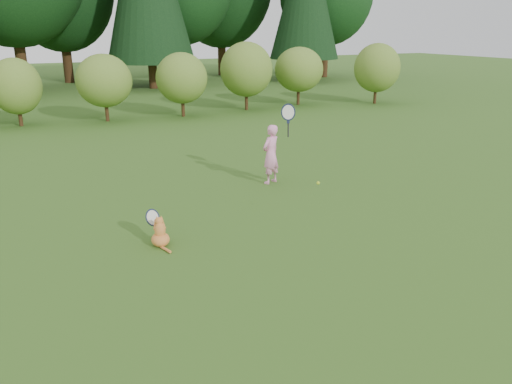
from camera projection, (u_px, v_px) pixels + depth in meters
name	position (u px, v px, depth m)	size (l,w,h in m)	color
ground	(266.00, 247.00, 8.26)	(100.00, 100.00, 0.00)	#295117
shrub_row	(112.00, 85.00, 18.94)	(28.00, 3.00, 2.80)	#587D27
child	(271.00, 153.00, 11.47)	(0.83, 0.58, 2.06)	#FB96C9
cat	(160.00, 230.00, 8.27)	(0.43, 0.76, 0.69)	orange
tennis_ball	(318.00, 183.00, 8.92)	(0.06, 0.06, 0.06)	#A8D519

